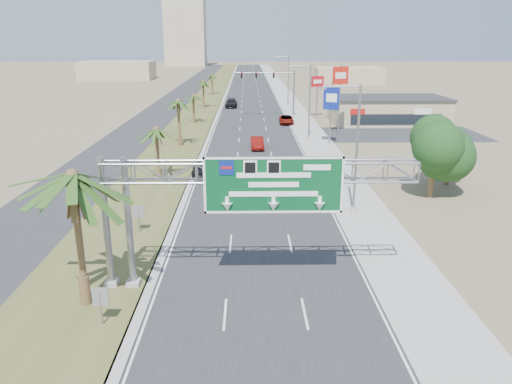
{
  "coord_description": "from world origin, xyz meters",
  "views": [
    {
      "loc": [
        -0.83,
        -15.06,
        13.18
      ],
      "look_at": [
        -0.32,
        14.18,
        4.2
      ],
      "focal_mm": 35.0,
      "sensor_mm": 36.0,
      "label": 1
    }
  ],
  "objects_px": {
    "store_building": "(387,111)",
    "pole_sign_red_near": "(340,80)",
    "car_mid_lane": "(257,143)",
    "pole_sign_blue": "(331,100)",
    "car_right_lane": "(286,120)",
    "sign_gantry": "(243,182)",
    "pole_sign_red_far": "(317,84)",
    "car_far": "(231,103)",
    "palm_near": "(72,176)",
    "signal_mast": "(282,90)",
    "car_left_lane": "(201,169)"
  },
  "relations": [
    {
      "from": "car_mid_lane",
      "to": "car_right_lane",
      "type": "distance_m",
      "value": 19.73
    },
    {
      "from": "car_mid_lane",
      "to": "car_right_lane",
      "type": "xyz_separation_m",
      "value": [
        5.12,
        19.05,
        -0.07
      ]
    },
    {
      "from": "store_building",
      "to": "car_far",
      "type": "height_order",
      "value": "store_building"
    },
    {
      "from": "store_building",
      "to": "pole_sign_red_far",
      "type": "distance_m",
      "value": 12.82
    },
    {
      "from": "car_left_lane",
      "to": "car_far",
      "type": "xyz_separation_m",
      "value": [
        1.44,
        52.67,
        0.11
      ]
    },
    {
      "from": "car_mid_lane",
      "to": "car_far",
      "type": "xyz_separation_m",
      "value": [
        -4.44,
        39.82,
        0.07
      ]
    },
    {
      "from": "car_right_lane",
      "to": "car_far",
      "type": "bearing_deg",
      "value": 116.28
    },
    {
      "from": "store_building",
      "to": "car_mid_lane",
      "type": "distance_m",
      "value": 29.18
    },
    {
      "from": "signal_mast",
      "to": "car_left_lane",
      "type": "bearing_deg",
      "value": -105.54
    },
    {
      "from": "palm_near",
      "to": "store_building",
      "type": "xyz_separation_m",
      "value": [
        31.2,
        58.0,
        -4.93
      ]
    },
    {
      "from": "sign_gantry",
      "to": "store_building",
      "type": "distance_m",
      "value": 60.77
    },
    {
      "from": "car_mid_lane",
      "to": "pole_sign_blue",
      "type": "xyz_separation_m",
      "value": [
        9.42,
        1.96,
        5.05
      ]
    },
    {
      "from": "car_far",
      "to": "pole_sign_red_far",
      "type": "height_order",
      "value": "pole_sign_red_far"
    },
    {
      "from": "car_right_lane",
      "to": "pole_sign_blue",
      "type": "bearing_deg",
      "value": -74.34
    },
    {
      "from": "car_right_lane",
      "to": "pole_sign_red_near",
      "type": "xyz_separation_m",
      "value": [
        6.62,
        -9.97,
        7.07
      ]
    },
    {
      "from": "signal_mast",
      "to": "car_far",
      "type": "height_order",
      "value": "signal_mast"
    },
    {
      "from": "car_mid_lane",
      "to": "pole_sign_red_near",
      "type": "distance_m",
      "value": 16.41
    },
    {
      "from": "pole_sign_blue",
      "to": "palm_near",
      "type": "bearing_deg",
      "value": -115.17
    },
    {
      "from": "car_far",
      "to": "pole_sign_blue",
      "type": "bearing_deg",
      "value": -68.7
    },
    {
      "from": "sign_gantry",
      "to": "pole_sign_red_near",
      "type": "relative_size",
      "value": 1.72
    },
    {
      "from": "sign_gantry",
      "to": "car_far",
      "type": "height_order",
      "value": "sign_gantry"
    },
    {
      "from": "sign_gantry",
      "to": "pole_sign_red_far",
      "type": "bearing_deg",
      "value": 78.78
    },
    {
      "from": "car_mid_lane",
      "to": "car_right_lane",
      "type": "height_order",
      "value": "car_mid_lane"
    },
    {
      "from": "car_mid_lane",
      "to": "pole_sign_red_far",
      "type": "bearing_deg",
      "value": 65.19
    },
    {
      "from": "car_mid_lane",
      "to": "car_far",
      "type": "height_order",
      "value": "car_far"
    },
    {
      "from": "pole_sign_blue",
      "to": "car_far",
      "type": "bearing_deg",
      "value": 110.1
    },
    {
      "from": "signal_mast",
      "to": "store_building",
      "type": "relative_size",
      "value": 0.57
    },
    {
      "from": "pole_sign_red_far",
      "to": "car_left_lane",
      "type": "bearing_deg",
      "value": -113.62
    },
    {
      "from": "car_right_lane",
      "to": "pole_sign_red_near",
      "type": "distance_m",
      "value": 13.9
    },
    {
      "from": "car_far",
      "to": "pole_sign_red_far",
      "type": "relative_size",
      "value": 0.76
    },
    {
      "from": "palm_near",
      "to": "signal_mast",
      "type": "height_order",
      "value": "palm_near"
    },
    {
      "from": "car_mid_lane",
      "to": "pole_sign_red_near",
      "type": "relative_size",
      "value": 0.46
    },
    {
      "from": "signal_mast",
      "to": "car_left_lane",
      "type": "distance_m",
      "value": 40.04
    },
    {
      "from": "store_building",
      "to": "car_far",
      "type": "xyz_separation_m",
      "value": [
        -26.06,
        20.27,
        -1.19
      ]
    },
    {
      "from": "sign_gantry",
      "to": "car_mid_lane",
      "type": "bearing_deg",
      "value": 87.75
    },
    {
      "from": "store_building",
      "to": "pole_sign_red_near",
      "type": "xyz_separation_m",
      "value": [
        -9.88,
        -10.48,
        5.74
      ]
    },
    {
      "from": "signal_mast",
      "to": "car_left_lane",
      "type": "xyz_separation_m",
      "value": [
        -10.67,
        -38.37,
        -4.14
      ]
    },
    {
      "from": "car_far",
      "to": "car_left_lane",
      "type": "bearing_deg",
      "value": -90.37
    },
    {
      "from": "signal_mast",
      "to": "car_mid_lane",
      "type": "relative_size",
      "value": 2.29
    },
    {
      "from": "sign_gantry",
      "to": "car_mid_lane",
      "type": "xyz_separation_m",
      "value": [
        1.44,
        36.52,
        -5.32
      ]
    },
    {
      "from": "store_building",
      "to": "pole_sign_blue",
      "type": "distance_m",
      "value": 21.74
    },
    {
      "from": "car_left_lane",
      "to": "pole_sign_red_near",
      "type": "relative_size",
      "value": 0.43
    },
    {
      "from": "car_far",
      "to": "pole_sign_red_near",
      "type": "distance_m",
      "value": 35.43
    },
    {
      "from": "car_left_lane",
      "to": "pole_sign_blue",
      "type": "bearing_deg",
      "value": 44.16
    },
    {
      "from": "pole_sign_red_near",
      "to": "pole_sign_red_far",
      "type": "distance_m",
      "value": 16.46
    },
    {
      "from": "sign_gantry",
      "to": "car_right_lane",
      "type": "xyz_separation_m",
      "value": [
        6.56,
        55.57,
        -5.39
      ]
    },
    {
      "from": "palm_near",
      "to": "car_right_lane",
      "type": "distance_m",
      "value": 59.68
    },
    {
      "from": "car_mid_lane",
      "to": "pole_sign_red_near",
      "type": "bearing_deg",
      "value": 36.0
    },
    {
      "from": "store_building",
      "to": "pole_sign_red_far",
      "type": "xyz_separation_m",
      "value": [
        -10.78,
        5.84,
        3.75
      ]
    },
    {
      "from": "store_building",
      "to": "car_right_lane",
      "type": "bearing_deg",
      "value": -178.25
    }
  ]
}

